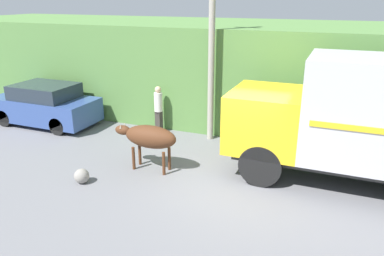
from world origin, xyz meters
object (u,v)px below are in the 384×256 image
brown_cow (149,137)px  pedestrian_on_hill (159,107)px  utility_pole (212,42)px  roadside_rock (82,176)px  cargo_truck (370,119)px  parked_suv (45,105)px

brown_cow → pedestrian_on_hill: size_ratio=1.12×
pedestrian_on_hill → utility_pole: size_ratio=0.26×
utility_pole → roadside_rock: utility_pole is taller
cargo_truck → parked_suv: 11.61m
pedestrian_on_hill → utility_pole: 3.17m
utility_pole → roadside_rock: (-2.13, -4.52, -3.22)m
cargo_truck → pedestrian_on_hill: (-6.95, 1.76, -0.90)m
cargo_truck → roadside_rock: size_ratio=16.40×
parked_suv → roadside_rock: parked_suv is taller
roadside_rock → pedestrian_on_hill: bearing=88.6°
brown_cow → utility_pole: 3.97m
cargo_truck → roadside_rock: bearing=-162.0°
pedestrian_on_hill → brown_cow: bearing=132.7°
brown_cow → parked_suv: parked_suv is taller
brown_cow → utility_pole: size_ratio=0.30×
pedestrian_on_hill → roadside_rock: 4.54m
cargo_truck → utility_pole: utility_pole is taller
brown_cow → cargo_truck: bearing=4.2°
parked_suv → brown_cow: bearing=-20.5°
utility_pole → roadside_rock: 5.95m
cargo_truck → brown_cow: (-5.73, -1.24, -0.86)m
cargo_truck → parked_suv: cargo_truck is taller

